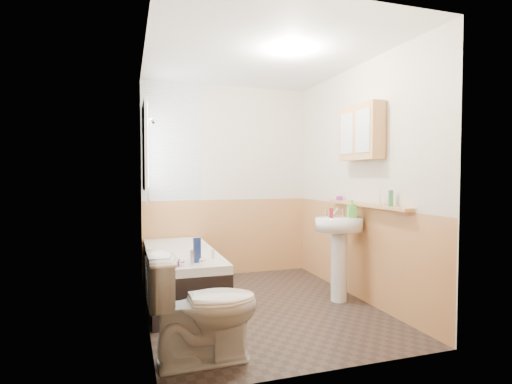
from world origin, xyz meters
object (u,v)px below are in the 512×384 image
bathtub (181,273)px  pine_shelf (365,205)px  sink (339,242)px  medicine_cabinet (361,133)px  toilet (204,307)px

bathtub → pine_shelf: 2.06m
sink → medicine_cabinet: bearing=-32.9°
bathtub → pine_shelf: (1.77, -0.75, 0.75)m
bathtub → pine_shelf: pine_shelf is taller
medicine_cabinet → sink: bearing=145.5°
sink → medicine_cabinet: size_ratio=1.60×
toilet → sink: bearing=-61.3°
medicine_cabinet → pine_shelf: bearing=-61.2°
bathtub → medicine_cabinet: bearing=-21.9°
pine_shelf → bathtub: bearing=157.0°
toilet → sink: sink is taller
sink → pine_shelf: (0.20, -0.17, 0.39)m
toilet → sink: 1.86m
toilet → sink: (1.60, 0.92, 0.24)m
bathtub → pine_shelf: size_ratio=1.30×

